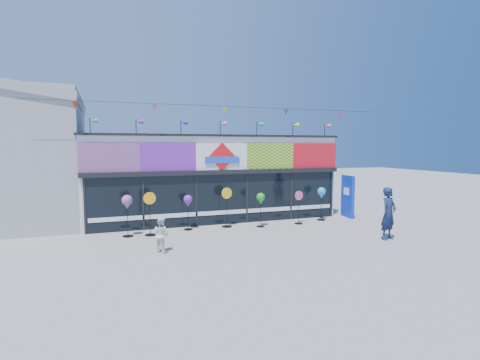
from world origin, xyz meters
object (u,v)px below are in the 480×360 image
blue_sign (348,196)px  spinner_2 (188,202)px  spinner_4 (261,200)px  adult_man (389,213)px  spinner_3 (227,206)px  spinner_0 (127,203)px  spinner_6 (321,194)px  child (161,234)px  spinner_1 (150,213)px  spinner_5 (299,206)px

blue_sign → spinner_2: size_ratio=1.40×
spinner_4 → adult_man: adult_man is taller
blue_sign → adult_man: bearing=-100.6°
spinner_2 → spinner_3: bearing=-0.7°
spinner_0 → spinner_6: (8.99, 0.30, -0.05)m
adult_man → child: bearing=154.5°
spinner_1 → spinner_4: (4.79, -0.01, 0.29)m
spinner_1 → spinner_3: spinner_3 is taller
blue_sign → adult_man: size_ratio=1.05×
spinner_0 → spinner_1: bearing=-6.0°
spinner_0 → child: size_ratio=1.39×
spinner_6 → child: spinner_6 is taller
blue_sign → spinner_0: bearing=-171.3°
spinner_5 → adult_man: size_ratio=0.76×
spinner_1 → spinner_2: size_ratio=1.16×
spinner_2 → adult_man: 8.07m
blue_sign → spinner_2: bearing=-173.2°
spinner_2 → adult_man: size_ratio=0.75×
spinner_3 → spinner_5: bearing=-8.2°
spinner_3 → spinner_5: 3.36m
spinner_1 → spinner_5: size_ratio=1.14×
adult_man → spinner_1: bearing=138.8°
spinner_5 → child: size_ratio=1.28×
child → spinner_6: bearing=-111.6°
blue_sign → spinner_6: (-1.66, -0.22, 0.22)m
blue_sign → spinner_6: 1.69m
spinner_0 → spinner_5: (7.55, -0.10, -0.52)m
spinner_4 → spinner_6: 3.37m
spinner_2 → spinner_6: size_ratio=0.94×
adult_man → spinner_3: bearing=123.2°
blue_sign → child: bearing=-156.1°
spinner_2 → adult_man: (6.86, -4.23, -0.20)m
spinner_3 → child: (-3.30, -3.02, -0.33)m
spinner_1 → spinner_3: bearing=7.9°
spinner_6 → spinner_3: bearing=179.1°
blue_sign → spinner_1: 9.82m
spinner_6 → spinner_1: bearing=-177.2°
spinner_1 → spinner_2: 1.74m
spinner_0 → adult_man: size_ratio=0.83×
blue_sign → spinner_1: blue_sign is taller
blue_sign → spinner_1: bearing=-170.5°
spinner_1 → spinner_0: bearing=174.0°
blue_sign → child: size_ratio=1.77×
child → spinner_5: bearing=-110.7°
spinner_0 → spinner_6: 9.00m
spinner_5 → spinner_6: spinner_6 is taller
spinner_5 → adult_man: 4.16m
spinner_0 → spinner_1: size_ratio=0.95×
spinner_4 → spinner_6: size_ratio=0.95×
spinner_1 → adult_man: size_ratio=0.87×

